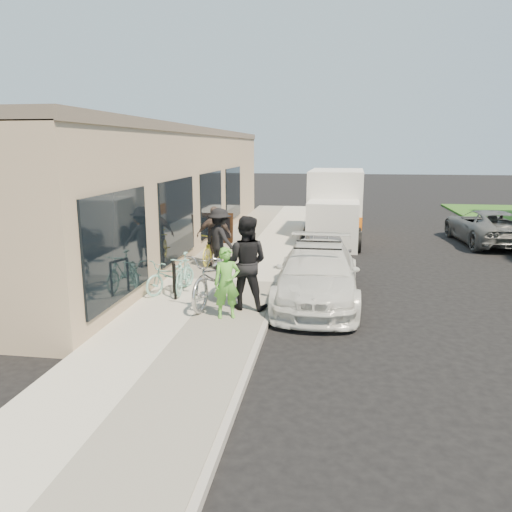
{
  "coord_description": "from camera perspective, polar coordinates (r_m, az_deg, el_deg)",
  "views": [
    {
      "loc": [
        0.81,
        -9.41,
        3.57
      ],
      "look_at": [
        -0.94,
        1.97,
        1.05
      ],
      "focal_mm": 35.0,
      "sensor_mm": 36.0,
      "label": 1
    }
  ],
  "objects": [
    {
      "name": "bystander_a",
      "position": [
        14.13,
        -4.17,
        1.94
      ],
      "size": [
        1.3,
        1.2,
        1.75
      ],
      "primitive_type": "imported",
      "rotation": [
        0.0,
        0.0,
        2.5
      ],
      "color": "black",
      "rests_on": "sidewalk"
    },
    {
      "name": "sedan_white",
      "position": [
        11.75,
        7.06,
        -2.04
      ],
      "size": [
        1.9,
        4.63,
        1.38
      ],
      "rotation": [
        0.0,
        0.0,
        -0.0
      ],
      "color": "silver",
      "rests_on": "ground"
    },
    {
      "name": "cruiser_bike_b",
      "position": [
        12.16,
        -9.69,
        -2.18
      ],
      "size": [
        1.21,
        1.62,
        0.81
      ],
      "primitive_type": "imported",
      "rotation": [
        0.0,
        0.0,
        -0.5
      ],
      "color": "#88CBBC",
      "rests_on": "sidewalk"
    },
    {
      "name": "woman_rider",
      "position": [
        10.12,
        -3.37,
        -3.09
      ],
      "size": [
        0.62,
        0.5,
        1.46
      ],
      "primitive_type": "imported",
      "rotation": [
        0.0,
        0.0,
        0.33
      ],
      "color": "#56A938",
      "rests_on": "sidewalk"
    },
    {
      "name": "sidewalk",
      "position": [
        13.2,
        -3.89,
        -3.04
      ],
      "size": [
        3.0,
        34.0,
        0.15
      ],
      "primitive_type": "cube",
      "color": "#B9B6A7",
      "rests_on": "ground"
    },
    {
      "name": "sandwich_board",
      "position": [
        18.14,
        -3.71,
        3.17
      ],
      "size": [
        0.69,
        0.7,
        1.05
      ],
      "rotation": [
        0.0,
        0.0,
        0.1
      ],
      "color": "black",
      "rests_on": "sidewalk"
    },
    {
      "name": "cruiser_bike_c",
      "position": [
        14.9,
        -4.87,
        0.95
      ],
      "size": [
        0.71,
        1.67,
        0.97
      ],
      "primitive_type": "imported",
      "rotation": [
        0.0,
        0.0,
        -0.16
      ],
      "color": "yellow",
      "rests_on": "sidewalk"
    },
    {
      "name": "ground",
      "position": [
        10.1,
        3.6,
        -8.38
      ],
      "size": [
        120.0,
        120.0,
        0.0
      ],
      "primitive_type": "plane",
      "color": "black",
      "rests_on": "ground"
    },
    {
      "name": "storefront",
      "position": [
        18.48,
        -10.51,
        7.66
      ],
      "size": [
        3.6,
        20.0,
        4.22
      ],
      "color": "tan",
      "rests_on": "ground"
    },
    {
      "name": "bystander_b",
      "position": [
        14.69,
        -4.8,
        2.31
      ],
      "size": [
        1.07,
        0.57,
        1.74
      ],
      "primitive_type": "imported",
      "rotation": [
        0.0,
        0.0,
        0.14
      ],
      "color": "brown",
      "rests_on": "sidewalk"
    },
    {
      "name": "tandem_bike",
      "position": [
        11.12,
        -4.83,
        -2.43
      ],
      "size": [
        1.09,
        2.35,
        1.19
      ],
      "primitive_type": "imported",
      "rotation": [
        0.0,
        0.0,
        -0.14
      ],
      "color": "#B6B6B9",
      "rests_on": "sidewalk"
    },
    {
      "name": "far_car_gray",
      "position": [
        20.65,
        24.88,
        3.05
      ],
      "size": [
        2.48,
        4.77,
        1.29
      ],
      "primitive_type": "imported",
      "rotation": [
        0.0,
        0.0,
        3.22
      ],
      "color": "#525557",
      "rests_on": "ground"
    },
    {
      "name": "sedan_silver",
      "position": [
        14.35,
        7.85,
        0.26
      ],
      "size": [
        1.73,
        3.61,
        1.19
      ],
      "primitive_type": "imported",
      "rotation": [
        0.0,
        0.0,
        0.09
      ],
      "color": "gray",
      "rests_on": "ground"
    },
    {
      "name": "curb",
      "position": [
        12.96,
        2.83,
        -3.36
      ],
      "size": [
        0.12,
        34.0,
        0.13
      ],
      "primitive_type": "cube",
      "color": "#9E9990",
      "rests_on": "ground"
    },
    {
      "name": "cruiser_bike_a",
      "position": [
        12.1,
        -8.29,
        -1.93
      ],
      "size": [
        0.54,
        1.57,
        0.93
      ],
      "primitive_type": "imported",
      "rotation": [
        0.0,
        0.0,
        0.07
      ],
      "color": "#88CBBC",
      "rests_on": "sidewalk"
    },
    {
      "name": "moving_truck",
      "position": [
        20.0,
        9.05,
        5.36
      ],
      "size": [
        2.23,
        5.51,
        2.67
      ],
      "rotation": [
        0.0,
        0.0,
        -0.04
      ],
      "color": "silver",
      "rests_on": "ground"
    },
    {
      "name": "bike_rack",
      "position": [
        11.76,
        -9.34,
        -2.19
      ],
      "size": [
        0.25,
        0.56,
        0.84
      ],
      "rotation": [
        0.0,
        0.0,
        0.37
      ],
      "color": "black",
      "rests_on": "sidewalk"
    },
    {
      "name": "man_standing",
      "position": [
        10.65,
        -1.19,
        -0.76
      ],
      "size": [
        1.03,
        0.83,
        2.02
      ],
      "primitive_type": "imported",
      "rotation": [
        0.0,
        0.0,
        3.07
      ],
      "color": "black",
      "rests_on": "sidewalk"
    }
  ]
}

